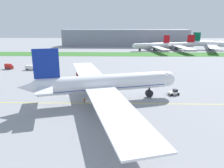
# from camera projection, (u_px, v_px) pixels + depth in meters

# --- Properties ---
(ground_plane) EXTENTS (600.00, 600.00, 0.00)m
(ground_plane) POSITION_uv_depth(u_px,v_px,m) (91.00, 101.00, 77.11)
(ground_plane) COLOR gray
(ground_plane) RESTS_ON ground
(apron_taxi_line) EXTENTS (280.00, 0.36, 0.01)m
(apron_taxi_line) POSITION_uv_depth(u_px,v_px,m) (90.00, 103.00, 74.66)
(apron_taxi_line) COLOR yellow
(apron_taxi_line) RESTS_ON ground
(grass_median_strip) EXTENTS (320.00, 24.00, 0.10)m
(grass_median_strip) POSITION_uv_depth(u_px,v_px,m) (106.00, 54.00, 186.27)
(grass_median_strip) COLOR #38722D
(grass_median_strip) RESTS_ON ground
(airliner_foreground) EXTENTS (52.84, 84.37, 18.73)m
(airliner_foreground) POSITION_uv_depth(u_px,v_px,m) (102.00, 84.00, 74.79)
(airliner_foreground) COLOR white
(airliner_foreground) RESTS_ON ground
(pushback_tug) EXTENTS (5.73, 3.44, 2.12)m
(pushback_tug) POSITION_uv_depth(u_px,v_px,m) (174.00, 92.00, 83.03)
(pushback_tug) COLOR white
(pushback_tug) RESTS_ON ground
(ground_crew_wingwalker_port) EXTENTS (0.59, 0.31, 1.69)m
(ground_crew_wingwalker_port) POSITION_uv_depth(u_px,v_px,m) (85.00, 100.00, 74.48)
(ground_crew_wingwalker_port) COLOR black
(ground_crew_wingwalker_port) RESTS_ON ground
(service_truck_baggage_loader) EXTENTS (4.60, 2.97, 2.54)m
(service_truck_baggage_loader) POSITION_uv_depth(u_px,v_px,m) (81.00, 74.00, 109.36)
(service_truck_baggage_loader) COLOR #B21E19
(service_truck_baggage_loader) RESTS_ON ground
(service_truck_fuel_bowser) EXTENTS (6.21, 3.04, 2.61)m
(service_truck_fuel_bowser) POSITION_uv_depth(u_px,v_px,m) (31.00, 67.00, 125.83)
(service_truck_fuel_bowser) COLOR white
(service_truck_fuel_bowser) RESTS_ON ground
(service_truck_catering_van) EXTENTS (5.42, 4.03, 2.93)m
(service_truck_catering_van) POSITION_uv_depth(u_px,v_px,m) (9.00, 66.00, 128.01)
(service_truck_catering_van) COLOR #B21E19
(service_truck_catering_van) RESTS_ON ground
(parked_airliner_far_left) EXTENTS (39.68, 62.56, 14.32)m
(parked_airliner_far_left) POSITION_uv_depth(u_px,v_px,m) (153.00, 46.00, 206.54)
(parked_airliner_far_left) COLOR white
(parked_airliner_far_left) RESTS_ON ground
(parked_airliner_far_centre) EXTENTS (46.97, 75.56, 14.30)m
(parked_airliner_far_centre) POSITION_uv_depth(u_px,v_px,m) (175.00, 45.00, 213.07)
(parked_airliner_far_centre) COLOR white
(parked_airliner_far_centre) RESTS_ON ground
(parked_airliner_far_right) EXTENTS (45.29, 72.27, 16.46)m
(parked_airliner_far_right) POSITION_uv_depth(u_px,v_px,m) (213.00, 44.00, 212.30)
(parked_airliner_far_right) COLOR white
(parked_airliner_far_right) RESTS_ON ground
(terminal_building) EXTENTS (138.86, 20.00, 18.00)m
(terminal_building) POSITION_uv_depth(u_px,v_px,m) (125.00, 38.00, 246.72)
(terminal_building) COLOR gray
(terminal_building) RESTS_ON ground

